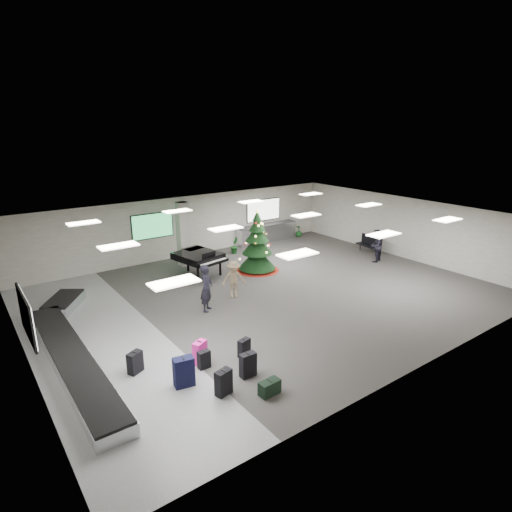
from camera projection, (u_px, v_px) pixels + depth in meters
ground at (268, 295)px, 17.82m from camera, size 18.00×18.00×0.00m
room_envelope at (251, 239)px, 17.42m from camera, size 18.02×14.02×3.21m
baggage_carousel at (70, 346)px, 13.29m from camera, size 2.28×9.71×0.43m
service_counter at (266, 233)px, 25.59m from camera, size 4.05×0.65×1.08m
suitcase_0 at (223, 382)px, 11.20m from camera, size 0.50×0.35×0.72m
suitcase_1 at (248, 365)px, 12.01m from camera, size 0.46×0.25×0.73m
pink_suitcase at (200, 352)px, 12.68m from camera, size 0.51×0.42×0.72m
suitcase_3 at (204, 360)px, 12.43m from camera, size 0.37×0.22×0.56m
navy_suitcase at (184, 372)px, 11.55m from camera, size 0.60×0.41×0.87m
green_duffel at (270, 387)px, 11.25m from camera, size 0.60×0.33×0.41m
suitcase_7 at (244, 348)px, 13.05m from camera, size 0.44×0.30×0.60m
suitcase_8 at (135, 362)px, 12.19m from camera, size 0.50×0.41×0.66m
christmas_tree at (257, 249)px, 20.51m from camera, size 2.14×2.14×3.05m
grand_piano at (199, 257)px, 19.87m from camera, size 2.08×2.49×1.26m
bench at (370, 243)px, 23.45m from camera, size 0.65×1.54×0.95m
traveler_a at (207, 288)px, 16.08m from camera, size 0.79×0.78×1.83m
traveler_b at (234, 279)px, 17.40m from camera, size 1.14×0.93×1.54m
traveler_bench at (376, 246)px, 21.85m from camera, size 0.98×0.86×1.70m
potted_plant_left at (234, 245)px, 23.35m from camera, size 0.63×0.62×0.89m
potted_plant_right at (299, 231)px, 26.84m from camera, size 0.45×0.45×0.71m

